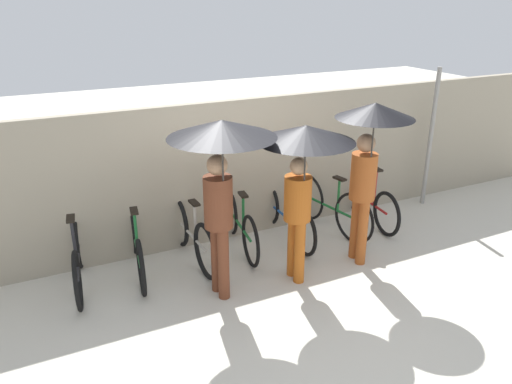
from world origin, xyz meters
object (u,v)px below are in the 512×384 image
object	(u,v)px
parked_bicycle_1	(137,245)
pedestrian_center	(303,158)
pedestrian_leading	(221,157)
pedestrian_trailing	(370,144)
parked_bicycle_6	(367,199)
parked_bicycle_2	(191,234)
parked_bicycle_3	(240,223)
parked_bicycle_0	(78,258)
parked_bicycle_5	(329,205)
parked_bicycle_4	(285,215)

from	to	relation	value
parked_bicycle_1	pedestrian_center	size ratio (longest dim) A/B	0.88
pedestrian_leading	pedestrian_trailing	xyz separation A→B (m)	(1.88, -0.03, -0.08)
parked_bicycle_6	parked_bicycle_2	bearing A→B (deg)	96.43
parked_bicycle_3	pedestrian_trailing	world-z (taller)	pedestrian_trailing
parked_bicycle_1	parked_bicycle_0	bearing A→B (deg)	100.59
pedestrian_center	parked_bicycle_5	bearing A→B (deg)	-133.21
parked_bicycle_6	pedestrian_leading	xyz separation A→B (m)	(-2.77, -1.00, 1.34)
parked_bicycle_5	pedestrian_trailing	xyz separation A→B (m)	(-0.18, -1.01, 1.22)
parked_bicycle_4	parked_bicycle_6	size ratio (longest dim) A/B	1.02
parked_bicycle_3	parked_bicycle_6	xyz separation A→B (m)	(2.10, -0.04, -0.01)
parked_bicycle_6	pedestrian_trailing	bearing A→B (deg)	146.05
parked_bicycle_3	pedestrian_leading	bearing A→B (deg)	155.72
parked_bicycle_3	parked_bicycle_6	bearing A→B (deg)	-82.86
parked_bicycle_1	pedestrian_trailing	distance (m)	3.09
parked_bicycle_5	pedestrian_trailing	size ratio (longest dim) A/B	0.81
parked_bicycle_4	parked_bicycle_2	bearing A→B (deg)	93.54
parked_bicycle_5	parked_bicycle_6	world-z (taller)	parked_bicycle_6
parked_bicycle_6	pedestrian_trailing	distance (m)	1.85
pedestrian_center	parked_bicycle_0	bearing A→B (deg)	-21.20
parked_bicycle_1	parked_bicycle_6	bearing A→B (deg)	-82.29
parked_bicycle_6	parked_bicycle_3	bearing A→B (deg)	95.47
parked_bicycle_4	pedestrian_trailing	size ratio (longest dim) A/B	0.83
parked_bicycle_3	pedestrian_trailing	size ratio (longest dim) A/B	0.79
pedestrian_center	parked_bicycle_6	bearing A→B (deg)	-145.97
pedestrian_leading	pedestrian_center	world-z (taller)	pedestrian_leading
parked_bicycle_0	parked_bicycle_4	world-z (taller)	parked_bicycle_4
parked_bicycle_6	pedestrian_leading	world-z (taller)	pedestrian_leading
parked_bicycle_3	parked_bicycle_4	distance (m)	0.70
parked_bicycle_1	pedestrian_leading	world-z (taller)	pedestrian_leading
parked_bicycle_0	parked_bicycle_5	distance (m)	3.50
parked_bicycle_5	parked_bicycle_3	bearing A→B (deg)	78.50
pedestrian_center	parked_bicycle_3	bearing A→B (deg)	-72.78
parked_bicycle_0	parked_bicycle_3	bearing A→B (deg)	-80.91
pedestrian_leading	pedestrian_trailing	world-z (taller)	pedestrian_trailing
parked_bicycle_0	parked_bicycle_5	bearing A→B (deg)	-82.27
parked_bicycle_2	parked_bicycle_5	distance (m)	2.10
parked_bicycle_5	pedestrian_leading	size ratio (longest dim) A/B	0.82
parked_bicycle_4	parked_bicycle_1	bearing A→B (deg)	92.33
parked_bicycle_4	parked_bicycle_0	bearing A→B (deg)	92.88
parked_bicycle_2	pedestrian_trailing	distance (m)	2.51
parked_bicycle_5	pedestrian_center	distance (m)	1.95
parked_bicycle_5	pedestrian_leading	bearing A→B (deg)	106.37
pedestrian_trailing	parked_bicycle_4	bearing A→B (deg)	-55.52
pedestrian_leading	pedestrian_trailing	distance (m)	1.89
parked_bicycle_1	pedestrian_leading	distance (m)	1.84
parked_bicycle_4	pedestrian_center	distance (m)	1.71
parked_bicycle_2	pedestrian_leading	bearing A→B (deg)	-179.50
parked_bicycle_2	pedestrian_leading	distance (m)	1.66
parked_bicycle_4	pedestrian_leading	bearing A→B (deg)	129.52
pedestrian_leading	parked_bicycle_1	bearing A→B (deg)	-57.78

